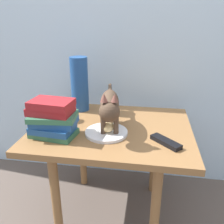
# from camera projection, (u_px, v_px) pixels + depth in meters

# --- Properties ---
(ground_plane) EXTENTS (6.00, 6.00, 0.00)m
(ground_plane) POSITION_uv_depth(u_px,v_px,m) (112.00, 211.00, 1.42)
(ground_plane) COLOR brown
(back_panel) EXTENTS (4.00, 0.04, 2.20)m
(back_panel) POSITION_uv_depth(u_px,v_px,m) (124.00, 12.00, 1.41)
(back_panel) COLOR silver
(back_panel) RESTS_ON ground
(side_table) EXTENTS (0.79, 0.62, 0.56)m
(side_table) POSITION_uv_depth(u_px,v_px,m) (112.00, 140.00, 1.24)
(side_table) COLOR olive
(side_table) RESTS_ON ground
(plate) EXTENTS (0.20, 0.20, 0.01)m
(plate) POSITION_uv_depth(u_px,v_px,m) (106.00, 132.00, 1.14)
(plate) COLOR white
(plate) RESTS_ON side_table
(bread_roll) EXTENTS (0.07, 0.09, 0.05)m
(bread_roll) POSITION_uv_depth(u_px,v_px,m) (108.00, 126.00, 1.13)
(bread_roll) COLOR #E0BC7A
(bread_roll) RESTS_ON plate
(cat) EXTENTS (0.13, 0.48, 0.23)m
(cat) POSITION_uv_depth(u_px,v_px,m) (110.00, 105.00, 1.12)
(cat) COLOR #4C3828
(cat) RESTS_ON side_table
(book_stack) EXTENTS (0.22, 0.16, 0.18)m
(book_stack) POSITION_uv_depth(u_px,v_px,m) (53.00, 119.00, 1.09)
(book_stack) COLOR #336B4C
(book_stack) RESTS_ON side_table
(green_vase) EXTENTS (0.10, 0.10, 0.31)m
(green_vase) POSITION_uv_depth(u_px,v_px,m) (80.00, 84.00, 1.38)
(green_vase) COLOR navy
(green_vase) RESTS_ON side_table
(candle_jar) EXTENTS (0.07, 0.07, 0.08)m
(candle_jar) POSITION_uv_depth(u_px,v_px,m) (64.00, 114.00, 1.28)
(candle_jar) COLOR silver
(candle_jar) RESTS_ON side_table
(tv_remote) EXTENTS (0.14, 0.14, 0.02)m
(tv_remote) POSITION_uv_depth(u_px,v_px,m) (166.00, 142.00, 1.05)
(tv_remote) COLOR black
(tv_remote) RESTS_ON side_table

